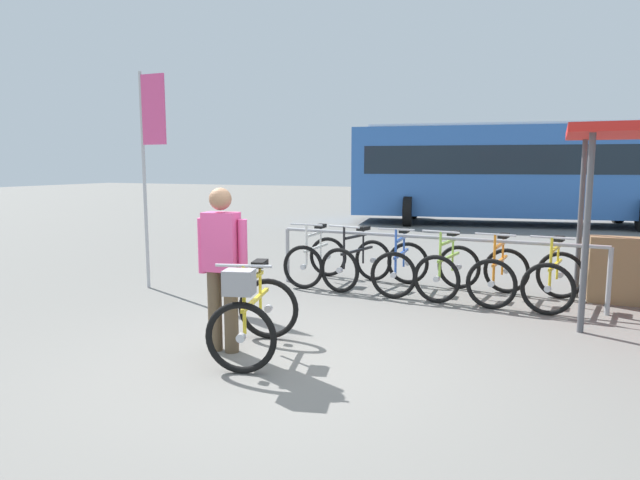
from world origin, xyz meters
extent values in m
plane|color=slate|center=(0.00, 0.00, 0.00)|extent=(80.00, 80.00, 0.00)
cylinder|color=#99999E|center=(-1.58, 3.36, 0.42)|extent=(0.06, 0.06, 0.85)
cylinder|color=#99999E|center=(2.97, 3.12, 0.42)|extent=(0.06, 0.06, 0.85)
cylinder|color=#99999E|center=(0.69, 3.24, 0.85)|extent=(4.55, 0.29, 0.05)
torus|color=black|center=(-1.15, 4.03, 0.33)|extent=(0.66, 0.08, 0.66)
cylinder|color=#B7B7BC|center=(-1.15, 4.03, 0.33)|extent=(0.08, 0.06, 0.08)
torus|color=black|center=(-1.14, 3.01, 0.33)|extent=(0.66, 0.08, 0.66)
cylinder|color=#B7B7BC|center=(-1.14, 3.01, 0.33)|extent=(0.08, 0.06, 0.08)
cube|color=silver|center=(-1.15, 3.52, 0.56)|extent=(0.04, 0.92, 0.04)
cube|color=silver|center=(-1.15, 3.47, 0.78)|extent=(0.04, 0.61, 0.04)
cylinder|color=silver|center=(-1.15, 3.70, 0.60)|extent=(0.03, 0.03, 0.55)
cube|color=black|center=(-1.15, 3.70, 0.88)|extent=(0.12, 0.24, 0.06)
cylinder|color=silver|center=(-1.15, 3.13, 0.65)|extent=(0.03, 0.03, 0.63)
cylinder|color=#B7B7BC|center=(-1.15, 3.13, 0.96)|extent=(0.52, 0.03, 0.03)
torus|color=black|center=(-0.35, 3.98, 0.33)|extent=(0.66, 0.20, 0.66)
cylinder|color=#B7B7BC|center=(-0.35, 3.98, 0.33)|extent=(0.09, 0.08, 0.08)
torus|color=black|center=(-0.55, 2.98, 0.33)|extent=(0.66, 0.20, 0.66)
cylinder|color=#B7B7BC|center=(-0.55, 2.98, 0.33)|extent=(0.09, 0.08, 0.08)
cube|color=black|center=(-0.45, 3.48, 0.56)|extent=(0.22, 0.91, 0.04)
cube|color=black|center=(-0.46, 3.43, 0.78)|extent=(0.16, 0.61, 0.04)
cylinder|color=black|center=(-0.41, 3.66, 0.60)|extent=(0.03, 0.03, 0.55)
cube|color=black|center=(-0.41, 3.66, 0.88)|extent=(0.16, 0.26, 0.06)
cylinder|color=black|center=(-0.53, 3.10, 0.65)|extent=(0.03, 0.03, 0.63)
cylinder|color=#B7B7BC|center=(-0.53, 3.10, 0.96)|extent=(0.52, 0.13, 0.03)
torus|color=black|center=(0.23, 3.95, 0.33)|extent=(0.66, 0.11, 0.66)
cylinder|color=#B7B7BC|center=(0.23, 3.95, 0.33)|extent=(0.08, 0.07, 0.08)
torus|color=black|center=(0.27, 2.93, 0.33)|extent=(0.66, 0.11, 0.66)
cylinder|color=#B7B7BC|center=(0.27, 2.93, 0.33)|extent=(0.08, 0.07, 0.08)
cube|color=#2D56B7|center=(0.25, 3.44, 0.56)|extent=(0.08, 0.92, 0.04)
cube|color=#2D56B7|center=(0.25, 3.39, 0.78)|extent=(0.06, 0.61, 0.04)
cylinder|color=#2D56B7|center=(0.24, 3.63, 0.60)|extent=(0.03, 0.03, 0.55)
cube|color=black|center=(0.24, 3.63, 0.88)|extent=(0.13, 0.25, 0.06)
cylinder|color=#2D56B7|center=(0.27, 3.06, 0.65)|extent=(0.03, 0.03, 0.63)
cylinder|color=#B7B7BC|center=(0.27, 3.06, 0.96)|extent=(0.52, 0.05, 0.03)
torus|color=black|center=(1.02, 3.91, 0.33)|extent=(0.66, 0.15, 0.66)
cylinder|color=#B7B7BC|center=(1.02, 3.91, 0.33)|extent=(0.09, 0.07, 0.08)
torus|color=black|center=(0.88, 2.90, 0.33)|extent=(0.66, 0.15, 0.66)
cylinder|color=#B7B7BC|center=(0.88, 2.90, 0.33)|extent=(0.09, 0.07, 0.08)
cube|color=#9ED14C|center=(0.95, 3.41, 0.56)|extent=(0.16, 0.91, 0.04)
cube|color=#9ED14C|center=(0.94, 3.36, 0.78)|extent=(0.12, 0.61, 0.04)
cylinder|color=#9ED14C|center=(0.97, 3.59, 0.60)|extent=(0.03, 0.03, 0.55)
cube|color=black|center=(0.97, 3.59, 0.88)|extent=(0.15, 0.25, 0.06)
cylinder|color=#9ED14C|center=(0.89, 3.02, 0.65)|extent=(0.03, 0.03, 0.63)
cylinder|color=#B7B7BC|center=(0.89, 3.02, 0.96)|extent=(0.52, 0.10, 0.03)
torus|color=black|center=(1.70, 3.88, 0.33)|extent=(0.66, 0.14, 0.66)
cylinder|color=#B7B7BC|center=(1.70, 3.88, 0.33)|extent=(0.09, 0.07, 0.08)
torus|color=black|center=(1.59, 2.86, 0.33)|extent=(0.66, 0.14, 0.66)
cylinder|color=#B7B7BC|center=(1.59, 2.86, 0.33)|extent=(0.09, 0.07, 0.08)
cube|color=orange|center=(1.65, 3.37, 0.56)|extent=(0.13, 0.92, 0.04)
cube|color=orange|center=(1.64, 3.32, 0.78)|extent=(0.10, 0.61, 0.04)
cylinder|color=orange|center=(1.67, 3.55, 0.60)|extent=(0.03, 0.03, 0.55)
cube|color=black|center=(1.67, 3.55, 0.88)|extent=(0.15, 0.25, 0.06)
cylinder|color=orange|center=(1.60, 2.99, 0.65)|extent=(0.03, 0.03, 0.63)
cylinder|color=#B7B7BC|center=(1.60, 2.99, 0.96)|extent=(0.52, 0.08, 0.03)
torus|color=black|center=(2.42, 3.84, 0.33)|extent=(0.67, 0.19, 0.66)
cylinder|color=#B7B7BC|center=(2.42, 3.84, 0.33)|extent=(0.09, 0.08, 0.08)
torus|color=black|center=(2.27, 2.83, 0.33)|extent=(0.67, 0.19, 0.66)
cylinder|color=#B7B7BC|center=(2.27, 2.83, 0.33)|extent=(0.09, 0.08, 0.08)
cube|color=yellow|center=(2.35, 3.33, 0.56)|extent=(0.18, 0.91, 0.04)
cube|color=yellow|center=(2.34, 3.28, 0.78)|extent=(0.13, 0.61, 0.04)
cylinder|color=yellow|center=(2.37, 3.52, 0.60)|extent=(0.03, 0.03, 0.55)
cube|color=black|center=(2.37, 3.52, 0.88)|extent=(0.16, 0.26, 0.06)
cylinder|color=yellow|center=(2.29, 2.95, 0.65)|extent=(0.03, 0.03, 0.63)
cylinder|color=#B7B7BC|center=(2.29, 2.95, 0.96)|extent=(0.52, 0.11, 0.03)
torus|color=black|center=(-0.48, 0.65, 0.33)|extent=(0.65, 0.22, 0.66)
cylinder|color=#B7B7BC|center=(-0.48, 0.65, 0.33)|extent=(0.09, 0.08, 0.08)
torus|color=black|center=(-0.23, -0.34, 0.33)|extent=(0.65, 0.22, 0.66)
cylinder|color=#B7B7BC|center=(-0.23, -0.34, 0.33)|extent=(0.09, 0.08, 0.08)
cube|color=yellow|center=(-0.36, 0.16, 0.56)|extent=(0.26, 0.90, 0.04)
cube|color=yellow|center=(-0.35, 0.11, 0.78)|extent=(0.18, 0.60, 0.04)
cylinder|color=yellow|center=(-0.40, 0.34, 0.60)|extent=(0.03, 0.03, 0.55)
cube|color=black|center=(-0.40, 0.34, 0.88)|extent=(0.18, 0.26, 0.06)
cylinder|color=yellow|center=(-0.26, -0.22, 0.65)|extent=(0.03, 0.03, 0.63)
cylinder|color=#B7B7BC|center=(-0.26, -0.22, 0.96)|extent=(0.51, 0.15, 0.03)
cube|color=gray|center=(-0.23, -0.36, 0.84)|extent=(0.30, 0.26, 0.22)
cylinder|color=brown|center=(-0.80, 0.11, 0.41)|extent=(0.14, 0.14, 0.82)
cylinder|color=brown|center=(-0.62, 0.13, 0.41)|extent=(0.14, 0.14, 0.82)
cube|color=#E54C8C|center=(-0.71, 0.12, 1.11)|extent=(0.36, 0.23, 0.58)
cylinder|color=#E54C8C|center=(-0.93, 0.12, 1.06)|extent=(0.09, 0.09, 0.55)
cylinder|color=#E54C8C|center=(-0.49, 0.16, 1.06)|extent=(0.09, 0.09, 0.55)
sphere|color=#9E7051|center=(-0.71, 0.12, 1.53)|extent=(0.22, 0.22, 0.22)
cube|color=#3366B7|center=(1.23, 13.82, 1.65)|extent=(10.27, 4.09, 2.70)
cube|color=#19232D|center=(1.23, 13.82, 2.00)|extent=(9.49, 3.98, 0.84)
cube|color=silver|center=(1.23, 13.82, 3.04)|extent=(9.25, 3.68, 0.08)
cylinder|color=black|center=(-1.77, 12.06, 0.45)|extent=(0.39, 0.93, 0.90)
cylinder|color=black|center=(-2.18, 14.53, 0.45)|extent=(0.39, 0.93, 0.90)
cylinder|color=black|center=(4.23, 15.58, 0.45)|extent=(0.39, 0.93, 0.90)
cylinder|color=#4C4C51|center=(2.64, 4.00, 1.10)|extent=(0.07, 0.07, 2.20)
cylinder|color=#4C4C51|center=(2.63, 2.20, 1.10)|extent=(0.07, 0.07, 2.20)
cylinder|color=#B2B2B7|center=(-3.34, 2.15, 1.60)|extent=(0.05, 0.05, 3.20)
cube|color=#E54C8C|center=(-3.12, 2.15, 2.65)|extent=(0.40, 0.03, 1.00)
camera|label=1|loc=(2.26, -4.46, 1.86)|focal=31.11mm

